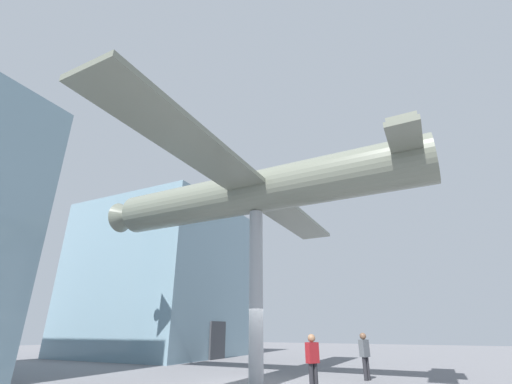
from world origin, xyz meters
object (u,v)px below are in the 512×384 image
object	(u,v)px
suspended_airplane	(251,193)
support_pylon_central	(256,291)
visitor_second	(365,353)
visitor_person	(313,358)

from	to	relation	value
suspended_airplane	support_pylon_central	bearing A→B (deg)	-90.00
suspended_airplane	visitor_second	distance (m)	7.72
suspended_airplane	visitor_person	world-z (taller)	suspended_airplane
suspended_airplane	visitor_person	xyz separation A→B (m)	(-0.45, -2.45, -6.27)
support_pylon_central	visitor_person	distance (m)	3.17
support_pylon_central	visitor_person	xyz separation A→B (m)	(-0.44, -2.22, -2.21)
support_pylon_central	visitor_person	bearing A→B (deg)	-101.24
suspended_airplane	visitor_second	size ratio (longest dim) A/B	10.06
suspended_airplane	visitor_second	xyz separation A→B (m)	(2.88, -3.50, -6.25)
visitor_person	visitor_second	distance (m)	3.48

